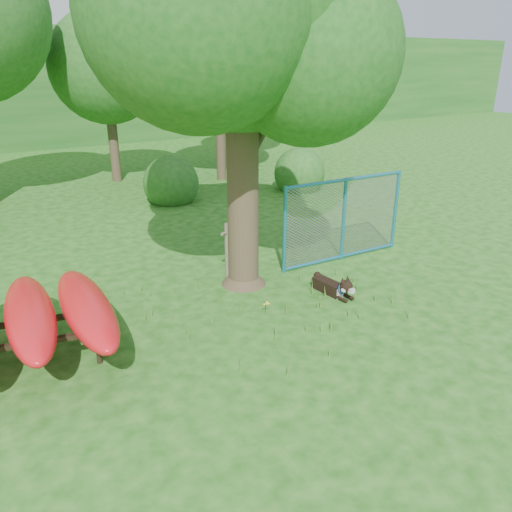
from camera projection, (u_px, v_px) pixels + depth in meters
ground at (285, 335)px, 8.41m from camera, size 80.00×80.00×0.00m
oak_tree at (238, 9)px, 8.50m from camera, size 5.91×5.15×7.71m
wooden_post at (228, 250)px, 10.36m from camera, size 0.34×0.17×1.23m
kayak_rack at (0, 320)px, 7.27m from camera, size 3.39×3.64×1.04m
husky_dog at (335, 287)px, 9.80m from camera, size 0.32×1.12×0.49m
fence_section at (344, 219)px, 11.32m from camera, size 3.28×0.27×3.19m
wildflower_clump at (267, 305)px, 9.04m from camera, size 0.11×0.10×0.24m
bg_tree_c at (106, 67)px, 17.81m from camera, size 4.00×4.00×6.12m
bg_tree_d at (218, 38)px, 17.68m from camera, size 4.80×4.80×7.50m
bg_tree_e at (245, 38)px, 21.49m from camera, size 4.60×4.60×7.55m
shrub_right at (299, 190)px, 17.96m from camera, size 1.80×1.80×1.80m
shrub_mid at (172, 201)px, 16.44m from camera, size 1.80×1.80×1.80m
wooded_hillside at (2, 85)px, 29.14m from camera, size 80.00×12.00×6.00m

